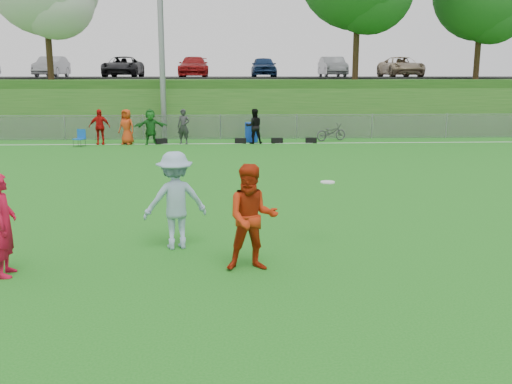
{
  "coord_description": "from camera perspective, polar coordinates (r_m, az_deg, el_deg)",
  "views": [
    {
      "loc": [
        0.39,
        -9.81,
        3.41
      ],
      "look_at": [
        0.9,
        0.5,
        1.24
      ],
      "focal_mm": 40.0,
      "sensor_mm": 36.0,
      "label": 1
    }
  ],
  "objects": [
    {
      "name": "player_blue",
      "position": [
        11.25,
        -8.07,
        -0.83
      ],
      "size": [
        1.39,
        1.02,
        1.92
      ],
      "primitive_type": "imported",
      "rotation": [
        0.0,
        0.0,
        3.41
      ],
      "color": "#8CA9C3",
      "rests_on": "ground"
    },
    {
      "name": "recycling_bin",
      "position": [
        28.69,
        -0.46,
        6.0
      ],
      "size": [
        0.8,
        0.8,
        0.97
      ],
      "primitive_type": "cylinder",
      "rotation": [
        0.0,
        0.0,
        -0.29
      ],
      "color": "#113AB9",
      "rests_on": "ground"
    },
    {
      "name": "player_red_center",
      "position": [
        9.89,
        -0.39,
        -2.59
      ],
      "size": [
        0.95,
        0.76,
        1.88
      ],
      "primitive_type": "imported",
      "rotation": [
        0.0,
        0.0,
        0.05
      ],
      "color": "#B0270C",
      "rests_on": "ground"
    },
    {
      "name": "parking_lot",
      "position": [
        42.81,
        -3.42,
        11.35
      ],
      "size": [
        120.0,
        12.0,
        0.1
      ],
      "primitive_type": "cube",
      "color": "black",
      "rests_on": "berm"
    },
    {
      "name": "fence",
      "position": [
        29.94,
        -3.58,
        6.54
      ],
      "size": [
        58.0,
        0.06,
        1.3
      ],
      "color": "gray",
      "rests_on": "ground"
    },
    {
      "name": "gear_bags",
      "position": [
        28.12,
        -0.83,
        5.15
      ],
      "size": [
        7.96,
        0.48,
        0.26
      ],
      "color": "black",
      "rests_on": "ground"
    },
    {
      "name": "car_row",
      "position": [
        41.84,
        -5.08,
        12.37
      ],
      "size": [
        32.04,
        5.18,
        1.44
      ],
      "color": "white",
      "rests_on": "parking_lot"
    },
    {
      "name": "player_red_left",
      "position": [
        10.53,
        -23.96,
        -3.02
      ],
      "size": [
        0.53,
        0.71,
        1.78
      ],
      "primitive_type": "imported",
      "rotation": [
        0.0,
        0.0,
        1.73
      ],
      "color": "red",
      "rests_on": "ground"
    },
    {
      "name": "camp_chair",
      "position": [
        28.09,
        -17.23,
        4.84
      ],
      "size": [
        0.57,
        0.58,
        0.8
      ],
      "rotation": [
        0.0,
        0.0,
        -0.34
      ],
      "color": "#1052B5",
      "rests_on": "ground"
    },
    {
      "name": "frisbee",
      "position": [
        11.38,
        7.18,
        0.98
      ],
      "size": [
        0.29,
        0.29,
        0.03
      ],
      "color": "white",
      "rests_on": "ground"
    },
    {
      "name": "spectator_row",
      "position": [
        28.1,
        -9.21,
        6.47
      ],
      "size": [
        8.42,
        0.86,
        1.69
      ],
      "color": "#BB100D",
      "rests_on": "ground"
    },
    {
      "name": "bicycle",
      "position": [
        29.44,
        7.52,
        5.95
      ],
      "size": [
        1.74,
        1.1,
        0.86
      ],
      "primitive_type": "imported",
      "rotation": [
        0.0,
        0.0,
        1.92
      ],
      "color": "#323234",
      "rests_on": "ground"
    },
    {
      "name": "ground",
      "position": [
        10.39,
        -4.86,
        -7.34
      ],
      "size": [
        120.0,
        120.0,
        0.0
      ],
      "primitive_type": "plane",
      "color": "#1A6916",
      "rests_on": "ground"
    },
    {
      "name": "light_pole",
      "position": [
        30.97,
        -9.56,
        17.81
      ],
      "size": [
        1.2,
        0.4,
        12.15
      ],
      "color": "gray",
      "rests_on": "ground"
    },
    {
      "name": "berm",
      "position": [
        40.86,
        -3.41,
        9.15
      ],
      "size": [
        120.0,
        18.0,
        3.0
      ],
      "primitive_type": "cube",
      "color": "#1A4E16",
      "rests_on": "ground"
    },
    {
      "name": "sideline_far",
      "position": [
        28.02,
        -3.62,
        4.85
      ],
      "size": [
        60.0,
        0.1,
        0.01
      ],
      "primitive_type": "cube",
      "color": "white",
      "rests_on": "ground"
    }
  ]
}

